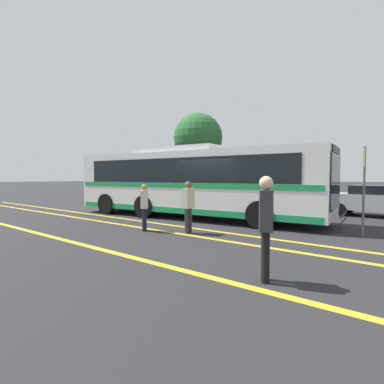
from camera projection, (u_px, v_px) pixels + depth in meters
The scene contains 15 objects.
ground_plane at pixel (216, 221), 12.39m from camera, with size 220.00×220.00×0.00m, color #262628.
lane_strip_0 at pixel (157, 223), 11.80m from camera, with size 0.20×31.68×0.01m, color gold.
lane_strip_1 at pixel (136, 227), 10.96m from camera, with size 0.20×31.68×0.01m, color gold.
lane_strip_2 at pixel (62, 239), 8.76m from camera, with size 0.20×31.68×0.01m, color gold.
curb_strip at pixel (262, 204), 19.10m from camera, with size 39.68×0.36×0.15m, color #99999E.
transit_bus at pixel (192, 181), 13.44m from camera, with size 12.17×3.78×3.16m.
parked_car_0 at pixel (131, 190), 24.07m from camera, with size 4.87×2.15×1.61m.
parked_car_1 at pixel (188, 193), 20.15m from camera, with size 4.49×2.13×1.40m.
parked_car_2 at pixel (271, 197), 16.70m from camera, with size 4.35×1.89×1.37m.
parked_car_3 at pixel (375, 201), 13.77m from camera, with size 4.31×2.01×1.44m.
pedestrian_0 at pixel (188, 204), 9.71m from camera, with size 0.26×0.44×1.69m.
pedestrian_1 at pixel (266, 221), 5.21m from camera, with size 0.39×0.47×1.85m.
pedestrian_2 at pixel (144, 205), 10.14m from camera, with size 0.45×0.46×1.59m.
bus_stop_sign at pixel (364, 181), 9.10m from camera, with size 0.07×0.40×2.75m.
tree_0 at pixel (198, 138), 26.85m from camera, with size 4.37×4.37×7.53m.
Camera 1 is at (6.89, -10.26, 1.84)m, focal length 28.00 mm.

